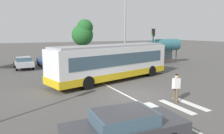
% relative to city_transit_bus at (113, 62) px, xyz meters
% --- Properties ---
extents(ground_plane, '(160.00, 160.00, 0.00)m').
position_rel_city_transit_bus_xyz_m(ground_plane, '(-0.77, -4.52, -1.59)').
color(ground_plane, '#514F4C').
extents(city_transit_bus, '(11.81, 5.33, 3.06)m').
position_rel_city_transit_bus_xyz_m(city_transit_bus, '(0.00, 0.00, 0.00)').
color(city_transit_bus, black).
rests_on(city_transit_bus, ground_plane).
extents(pedestrian_crossing_street, '(0.58, 0.39, 1.72)m').
position_rel_city_transit_bus_xyz_m(pedestrian_crossing_street, '(0.66, -6.98, -0.62)').
color(pedestrian_crossing_street, brown).
rests_on(pedestrian_crossing_street, ground_plane).
extents(foreground_sedan, '(4.59, 2.06, 1.35)m').
position_rel_city_transit_bus_xyz_m(foreground_sedan, '(-4.53, -9.93, -0.82)').
color(foreground_sedan, black).
rests_on(foreground_sedan, ground_plane).
extents(parked_car_silver, '(1.98, 4.55, 1.35)m').
position_rel_city_transit_bus_xyz_m(parked_car_silver, '(-6.44, 10.00, -0.82)').
color(parked_car_silver, black).
rests_on(parked_car_silver, ground_plane).
extents(parked_car_blue, '(2.07, 4.59, 1.35)m').
position_rel_city_transit_bus_xyz_m(parked_car_blue, '(-3.71, 9.97, -0.82)').
color(parked_car_blue, black).
rests_on(parked_car_blue, ground_plane).
extents(parked_car_red, '(1.93, 4.53, 1.35)m').
position_rel_city_transit_bus_xyz_m(parked_car_red, '(-0.93, 9.47, -0.82)').
color(parked_car_red, black).
rests_on(parked_car_red, ground_plane).
extents(parked_car_teal, '(2.12, 4.61, 1.35)m').
position_rel_city_transit_bus_xyz_m(parked_car_teal, '(1.92, 9.75, -0.82)').
color(parked_car_teal, black).
rests_on(parked_car_teal, ground_plane).
extents(parked_car_champagne, '(2.09, 4.60, 1.35)m').
position_rel_city_transit_bus_xyz_m(parked_car_champagne, '(4.43, 9.90, -0.82)').
color(parked_car_champagne, black).
rests_on(parked_car_champagne, ground_plane).
extents(traffic_light_far_corner, '(0.33, 0.32, 4.55)m').
position_rel_city_transit_bus_xyz_m(traffic_light_far_corner, '(8.00, 4.90, 1.47)').
color(traffic_light_far_corner, '#28282B').
rests_on(traffic_light_far_corner, ground_plane).
extents(bus_stop_shelter, '(4.00, 1.54, 3.25)m').
position_rel_city_transit_bus_xyz_m(bus_stop_shelter, '(10.82, 5.91, 0.83)').
color(bus_stop_shelter, '#28282B').
rests_on(bus_stop_shelter, ground_plane).
extents(twin_arm_street_lamp, '(4.58, 0.32, 9.77)m').
position_rel_city_transit_bus_xyz_m(twin_arm_street_lamp, '(4.96, 6.50, 4.36)').
color(twin_arm_street_lamp, '#939399').
rests_on(twin_arm_street_lamp, ground_plane).
extents(background_tree_right, '(3.49, 3.49, 6.21)m').
position_rel_city_transit_bus_xyz_m(background_tree_right, '(3.33, 17.19, 2.44)').
color(background_tree_right, brown).
rests_on(background_tree_right, ground_plane).
extents(crosswalk_painted_stripes, '(5.77, 2.62, 0.01)m').
position_rel_city_transit_bus_xyz_m(crosswalk_painted_stripes, '(-1.46, -7.61, -1.58)').
color(crosswalk_painted_stripes, silver).
rests_on(crosswalk_painted_stripes, ground_plane).
extents(lane_center_line, '(0.16, 24.00, 0.01)m').
position_rel_city_transit_bus_xyz_m(lane_center_line, '(-1.26, -2.52, -1.58)').
color(lane_center_line, silver).
rests_on(lane_center_line, ground_plane).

